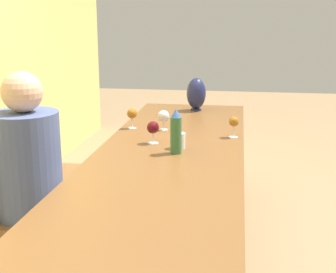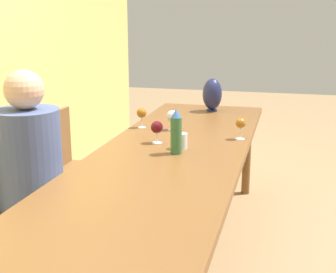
# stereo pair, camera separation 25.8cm
# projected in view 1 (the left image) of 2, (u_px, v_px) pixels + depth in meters

# --- Properties ---
(ground_plane) EXTENTS (14.00, 14.00, 0.00)m
(ground_plane) POSITION_uv_depth(u_px,v_px,m) (170.00, 266.00, 2.86)
(ground_plane) COLOR #937551
(dining_table) EXTENTS (2.90, 0.84, 0.74)m
(dining_table) POSITION_uv_depth(u_px,v_px,m) (170.00, 161.00, 2.69)
(dining_table) COLOR brown
(dining_table) RESTS_ON ground_plane
(water_bottle) EXTENTS (0.06, 0.06, 0.25)m
(water_bottle) POSITION_uv_depth(u_px,v_px,m) (176.00, 132.00, 2.59)
(water_bottle) COLOR #336638
(water_bottle) RESTS_ON dining_table
(water_tumbler) EXTENTS (0.07, 0.07, 0.09)m
(water_tumbler) POSITION_uv_depth(u_px,v_px,m) (179.00, 141.00, 2.71)
(water_tumbler) COLOR silver
(water_tumbler) RESTS_ON dining_table
(vase) EXTENTS (0.16, 0.16, 0.27)m
(vase) POSITION_uv_depth(u_px,v_px,m) (196.00, 94.00, 3.78)
(vase) COLOR #1E234C
(vase) RESTS_ON dining_table
(wine_glass_0) EXTENTS (0.07, 0.07, 0.14)m
(wine_glass_0) POSITION_uv_depth(u_px,v_px,m) (153.00, 128.00, 2.80)
(wine_glass_0) COLOR silver
(wine_glass_0) RESTS_ON dining_table
(wine_glass_1) EXTENTS (0.06, 0.06, 0.13)m
(wine_glass_1) POSITION_uv_depth(u_px,v_px,m) (234.00, 122.00, 2.94)
(wine_glass_1) COLOR silver
(wine_glass_1) RESTS_ON dining_table
(wine_glass_2) EXTENTS (0.07, 0.07, 0.14)m
(wine_glass_2) POSITION_uv_depth(u_px,v_px,m) (132.00, 114.00, 3.18)
(wine_glass_2) COLOR silver
(wine_glass_2) RESTS_ON dining_table
(wine_glass_3) EXTENTS (0.08, 0.08, 0.13)m
(wine_glass_3) POSITION_uv_depth(u_px,v_px,m) (164.00, 117.00, 3.14)
(wine_glass_3) COLOR silver
(wine_glass_3) RESTS_ON dining_table
(chair_near) EXTENTS (0.44, 0.44, 0.86)m
(chair_near) POSITION_uv_depth(u_px,v_px,m) (20.00, 209.00, 2.53)
(chair_near) COLOR brown
(chair_near) RESTS_ON ground_plane
(chair_far) EXTENTS (0.44, 0.44, 0.86)m
(chair_far) POSITION_uv_depth(u_px,v_px,m) (65.00, 170.00, 3.17)
(chair_far) COLOR brown
(chair_far) RESTS_ON ground_plane
(person_near) EXTENTS (0.35, 0.35, 1.22)m
(person_near) POSITION_uv_depth(u_px,v_px,m) (31.00, 179.00, 2.47)
(person_near) COLOR #2D2D38
(person_near) RESTS_ON ground_plane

